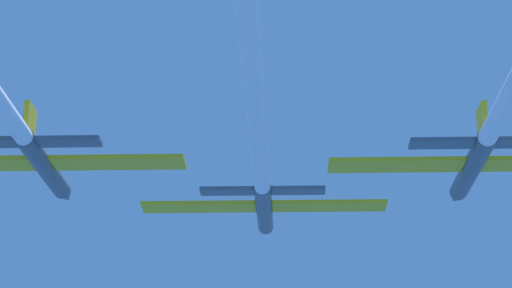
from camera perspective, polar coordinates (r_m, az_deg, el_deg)
The scene contains 1 object.
jet_lead at distance 62.43m, azimuth 0.24°, elevation -1.07°, with size 16.43×40.61×2.72m.
Camera 1 is at (2.15, -69.50, -18.78)m, focal length 74.31 mm.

